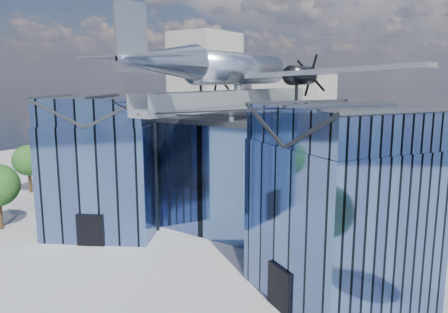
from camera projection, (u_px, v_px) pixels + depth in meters
The scene contains 4 objects.
ground_plane at pixel (209, 252), 33.81m from camera, with size 120.00×120.00×0.00m, color gray.
museum at pixel (250, 169), 37.51m from camera, with size 32.88×24.50×17.60m.
bg_towers at pixel (400, 98), 71.85m from camera, with size 77.00×24.50×26.00m.
tree_side_w at pixel (28, 160), 50.76m from camera, with size 4.75×4.75×5.62m.
Camera 1 is at (19.33, -25.48, 13.25)m, focal length 35.00 mm.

